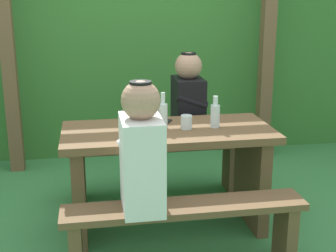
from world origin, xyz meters
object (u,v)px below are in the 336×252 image
object	(u,v)px
person_black_coat	(188,102)
bottle_left	(163,114)
person_white_shirt	(141,151)
cell_phone	(165,122)
bench_far	(156,158)
bottle_right	(215,115)
bench_near	(185,224)
picnic_table	(168,161)
drinking_glass	(186,122)

from	to	relation	value
person_black_coat	bottle_left	size ratio (longest dim) A/B	2.97
person_white_shirt	cell_phone	world-z (taller)	person_white_shirt
bench_far	bottle_right	xyz separation A→B (m)	(0.32, -0.58, 0.49)
bench_far	bottle_right	size ratio (longest dim) A/B	6.53
bench_near	bench_far	distance (m)	1.14
bottle_left	bench_far	bearing A→B (deg)	86.84
bench_far	bottle_left	bearing A→B (deg)	-93.16
person_white_shirt	person_black_coat	distance (m)	1.24
picnic_table	cell_phone	bearing A→B (deg)	89.36
bench_far	bottle_left	xyz separation A→B (m)	(-0.03, -0.55, 0.50)
person_white_shirt	cell_phone	bearing A→B (deg)	71.26
picnic_table	drinking_glass	world-z (taller)	drinking_glass
bench_far	cell_phone	distance (m)	0.59
bottle_right	person_white_shirt	bearing A→B (deg)	-135.40
bottle_left	bottle_right	distance (m)	0.35
picnic_table	person_white_shirt	distance (m)	0.67
drinking_glass	bench_near	bearing A→B (deg)	-102.38
bottle_right	cell_phone	bearing A→B (deg)	152.14
picnic_table	bench_near	xyz separation A→B (m)	(0.00, -0.57, -0.18)
picnic_table	bottle_right	world-z (taller)	bottle_right
person_white_shirt	drinking_glass	world-z (taller)	person_white_shirt
person_white_shirt	person_black_coat	world-z (taller)	same
bench_far	person_white_shirt	world-z (taller)	person_white_shirt
drinking_glass	cell_phone	size ratio (longest dim) A/B	0.66
bench_near	person_black_coat	xyz separation A→B (m)	(0.26, 1.14, 0.45)
bottle_right	bottle_left	bearing A→B (deg)	173.74
person_black_coat	drinking_glass	distance (m)	0.60
bench_far	person_black_coat	bearing A→B (deg)	-0.74
person_white_shirt	bottle_right	xyz separation A→B (m)	(0.56, 0.55, 0.04)
person_white_shirt	bottle_left	distance (m)	0.63
bench_far	bench_near	bearing A→B (deg)	-90.00
drinking_glass	bottle_left	world-z (taller)	bottle_left
person_white_shirt	drinking_glass	distance (m)	0.66
bottle_left	cell_phone	bearing A→B (deg)	76.15
person_black_coat	drinking_glass	bearing A→B (deg)	-103.12
person_white_shirt	bottle_right	bearing A→B (deg)	44.60
person_black_coat	bottle_left	bearing A→B (deg)	-117.94
picnic_table	bottle_right	bearing A→B (deg)	-2.48
person_white_shirt	bottle_left	world-z (taller)	person_white_shirt
bottle_left	cell_phone	xyz separation A→B (m)	(0.03, 0.13, -0.09)
bench_near	cell_phone	distance (m)	0.83
picnic_table	bottle_left	world-z (taller)	bottle_left
bench_near	person_black_coat	bearing A→B (deg)	77.23
bench_far	person_white_shirt	distance (m)	1.25
person_white_shirt	bottle_right	distance (m)	0.79
drinking_glass	cell_phone	xyz separation A→B (m)	(-0.12, 0.17, -0.04)
person_black_coat	cell_phone	size ratio (longest dim) A/B	5.14
bottle_left	person_black_coat	bearing A→B (deg)	62.06
bottle_right	cell_phone	xyz separation A→B (m)	(-0.32, 0.17, -0.08)
cell_phone	bottle_left	bearing A→B (deg)	-74.60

